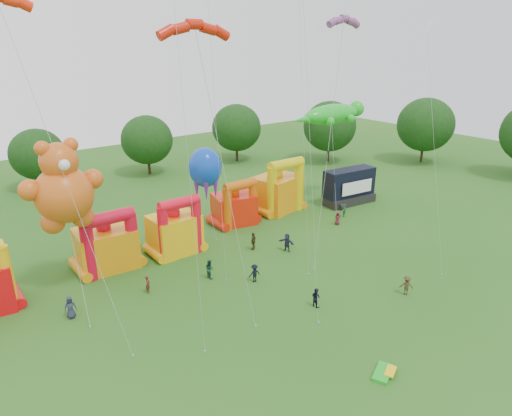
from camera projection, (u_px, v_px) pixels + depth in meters
ground at (405, 379)px, 29.89m from camera, size 160.00×160.00×0.00m
tree_ring at (397, 298)px, 27.49m from camera, size 122.72×124.81×12.07m
bouncy_castle_1 at (107, 246)px, 43.70m from camera, size 5.72×4.75×6.21m
bouncy_castle_2 at (176, 231)px, 46.87m from camera, size 4.91×3.98×6.30m
bouncy_castle_3 at (235, 207)px, 54.39m from camera, size 5.53×4.84×5.67m
bouncy_castle_4 at (279, 190)px, 58.58m from camera, size 6.60×5.75×7.05m
stage_trailer at (349, 187)px, 61.25m from camera, size 7.54×3.60×4.79m
teddy_bear_kite at (67, 211)px, 37.40m from camera, size 6.77×9.10×13.60m
gecko_kite at (333, 144)px, 58.21m from camera, size 12.28×6.04×13.34m
octopus_kite at (206, 173)px, 48.45m from camera, size 3.55×3.55×10.40m
parafoil_kites at (228, 163)px, 36.57m from camera, size 32.97×10.93×24.38m
diamond_kites at (279, 90)px, 36.15m from camera, size 26.25×18.15×43.88m
folded_kite_bundle at (384, 373)px, 30.27m from camera, size 2.23×1.72×0.31m
spectator_0 at (70, 307)px, 36.14m from camera, size 1.03×0.77×1.91m
spectator_1 at (148, 284)px, 39.75m from camera, size 0.64×0.73×1.70m
spectator_2 at (210, 269)px, 42.30m from camera, size 0.70×0.90×1.84m
spectator_3 at (254, 273)px, 41.60m from camera, size 1.19×0.76×1.74m
spectator_4 at (253, 241)px, 47.97m from camera, size 1.23×1.02×1.96m
spectator_5 at (287, 243)px, 47.60m from camera, size 1.12×1.91×1.96m
spectator_6 at (338, 218)px, 54.53m from camera, size 0.92×0.82×1.57m
spectator_7 at (345, 210)px, 56.93m from camera, size 0.74×0.69×1.69m
spectator_8 at (316, 297)px, 37.80m from camera, size 0.67×0.84×1.67m
spectator_9 at (407, 285)px, 39.52m from camera, size 1.25×1.29×1.77m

